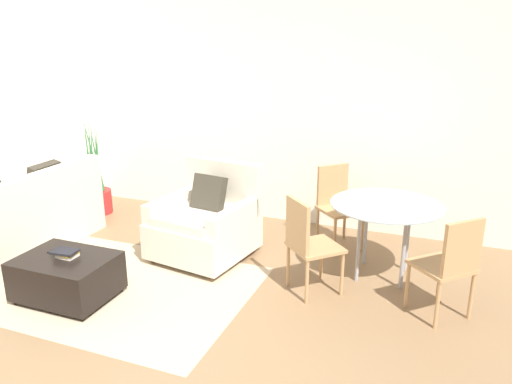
{
  "coord_description": "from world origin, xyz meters",
  "views": [
    {
      "loc": [
        1.74,
        -2.51,
        2.26
      ],
      "look_at": [
        -0.01,
        1.95,
        0.75
      ],
      "focal_mm": 35.0,
      "sensor_mm": 36.0,
      "label": 1
    }
  ],
  "objects_px": {
    "book_stack": "(66,253)",
    "dining_chair_near_right": "(451,261)",
    "tv_remote_primary": "(55,250)",
    "armchair": "(206,223)",
    "ottoman": "(67,276)",
    "potted_plant": "(96,191)",
    "dining_chair_near_left": "(307,240)",
    "couch": "(13,228)",
    "dining_table": "(386,213)",
    "dining_chair_far_left": "(337,200)"
  },
  "relations": [
    {
      "from": "dining_chair_near_left",
      "to": "dining_chair_near_right",
      "type": "xyz_separation_m",
      "value": [
        1.2,
        0.0,
        0.0
      ]
    },
    {
      "from": "armchair",
      "to": "book_stack",
      "type": "xyz_separation_m",
      "value": [
        -0.74,
        -1.25,
        0.07
      ]
    },
    {
      "from": "book_stack",
      "to": "tv_remote_primary",
      "type": "xyz_separation_m",
      "value": [
        -0.2,
        0.08,
        -0.03
      ]
    },
    {
      "from": "tv_remote_primary",
      "to": "armchair",
      "type": "bearing_deg",
      "value": 51.54
    },
    {
      "from": "tv_remote_primary",
      "to": "dining_chair_near_right",
      "type": "height_order",
      "value": "dining_chair_near_right"
    },
    {
      "from": "potted_plant",
      "to": "dining_chair_far_left",
      "type": "xyz_separation_m",
      "value": [
        3.18,
        0.12,
        0.22
      ]
    },
    {
      "from": "ottoman",
      "to": "couch",
      "type": "bearing_deg",
      "value": 155.63
    },
    {
      "from": "potted_plant",
      "to": "dining_chair_far_left",
      "type": "bearing_deg",
      "value": 2.21
    },
    {
      "from": "dining_chair_near_left",
      "to": "dining_table",
      "type": "bearing_deg",
      "value": 45.0
    },
    {
      "from": "ottoman",
      "to": "book_stack",
      "type": "height_order",
      "value": "book_stack"
    },
    {
      "from": "armchair",
      "to": "dining_chair_far_left",
      "type": "height_order",
      "value": "armchair"
    },
    {
      "from": "armchair",
      "to": "dining_chair_near_right",
      "type": "relative_size",
      "value": 1.18
    },
    {
      "from": "potted_plant",
      "to": "ottoman",
      "type": "bearing_deg",
      "value": -57.95
    },
    {
      "from": "book_stack",
      "to": "potted_plant",
      "type": "distance_m",
      "value": 2.29
    },
    {
      "from": "dining_table",
      "to": "dining_chair_near_left",
      "type": "xyz_separation_m",
      "value": [
        -0.6,
        -0.6,
        -0.14
      ]
    },
    {
      "from": "armchair",
      "to": "dining_table",
      "type": "distance_m",
      "value": 1.85
    },
    {
      "from": "potted_plant",
      "to": "dining_chair_near_left",
      "type": "xyz_separation_m",
      "value": [
        3.18,
        -1.08,
        0.22
      ]
    },
    {
      "from": "dining_chair_near_left",
      "to": "tv_remote_primary",
      "type": "bearing_deg",
      "value": -160.08
    },
    {
      "from": "potted_plant",
      "to": "tv_remote_primary",
      "type": "bearing_deg",
      "value": -61.01
    },
    {
      "from": "ottoman",
      "to": "dining_table",
      "type": "bearing_deg",
      "value": 29.94
    },
    {
      "from": "couch",
      "to": "dining_chair_near_right",
      "type": "relative_size",
      "value": 2.3
    },
    {
      "from": "book_stack",
      "to": "dining_chair_far_left",
      "type": "xyz_separation_m",
      "value": [
        1.95,
        2.06,
        0.09
      ]
    },
    {
      "from": "ottoman",
      "to": "dining_chair_near_left",
      "type": "relative_size",
      "value": 0.91
    },
    {
      "from": "ottoman",
      "to": "potted_plant",
      "type": "bearing_deg",
      "value": 122.05
    },
    {
      "from": "couch",
      "to": "potted_plant",
      "type": "height_order",
      "value": "potted_plant"
    },
    {
      "from": "armchair",
      "to": "ottoman",
      "type": "distance_m",
      "value": 1.48
    },
    {
      "from": "armchair",
      "to": "dining_table",
      "type": "height_order",
      "value": "armchair"
    },
    {
      "from": "potted_plant",
      "to": "armchair",
      "type": "bearing_deg",
      "value": -19.07
    },
    {
      "from": "potted_plant",
      "to": "dining_table",
      "type": "bearing_deg",
      "value": -7.2
    },
    {
      "from": "couch",
      "to": "dining_table",
      "type": "xyz_separation_m",
      "value": [
        3.72,
        0.95,
        0.34
      ]
    },
    {
      "from": "dining_table",
      "to": "potted_plant",
      "type": "bearing_deg",
      "value": 172.8
    },
    {
      "from": "dining_chair_near_right",
      "to": "dining_chair_near_left",
      "type": "bearing_deg",
      "value": 180.0
    },
    {
      "from": "book_stack",
      "to": "dining_chair_far_left",
      "type": "height_order",
      "value": "dining_chair_far_left"
    },
    {
      "from": "dining_table",
      "to": "tv_remote_primary",
      "type": "bearing_deg",
      "value": -153.36
    },
    {
      "from": "ottoman",
      "to": "dining_chair_near_right",
      "type": "xyz_separation_m",
      "value": [
        3.16,
        0.87,
        0.3
      ]
    },
    {
      "from": "couch",
      "to": "armchair",
      "type": "xyz_separation_m",
      "value": [
        1.9,
        0.75,
        0.05
      ]
    },
    {
      "from": "armchair",
      "to": "ottoman",
      "type": "bearing_deg",
      "value": -120.3
    },
    {
      "from": "dining_chair_near_left",
      "to": "dining_chair_far_left",
      "type": "bearing_deg",
      "value": 90.0
    },
    {
      "from": "ottoman",
      "to": "armchair",
      "type": "bearing_deg",
      "value": 59.7
    },
    {
      "from": "tv_remote_primary",
      "to": "potted_plant",
      "type": "relative_size",
      "value": 0.12
    },
    {
      "from": "book_stack",
      "to": "potted_plant",
      "type": "relative_size",
      "value": 0.17
    },
    {
      "from": "dining_chair_near_right",
      "to": "book_stack",
      "type": "bearing_deg",
      "value": -164.82
    },
    {
      "from": "couch",
      "to": "dining_table",
      "type": "distance_m",
      "value": 3.85
    },
    {
      "from": "book_stack",
      "to": "dining_chair_near_right",
      "type": "xyz_separation_m",
      "value": [
        3.15,
        0.86,
        0.09
      ]
    },
    {
      "from": "dining_chair_far_left",
      "to": "dining_table",
      "type": "bearing_deg",
      "value": -45.0
    },
    {
      "from": "dining_chair_near_right",
      "to": "tv_remote_primary",
      "type": "bearing_deg",
      "value": -166.9
    },
    {
      "from": "dining_table",
      "to": "dining_chair_near_right",
      "type": "relative_size",
      "value": 1.18
    },
    {
      "from": "potted_plant",
      "to": "dining_chair_near_right",
      "type": "relative_size",
      "value": 1.48
    },
    {
      "from": "tv_remote_primary",
      "to": "potted_plant",
      "type": "bearing_deg",
      "value": 118.99
    },
    {
      "from": "book_stack",
      "to": "potted_plant",
      "type": "bearing_deg",
      "value": 122.39
    }
  ]
}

